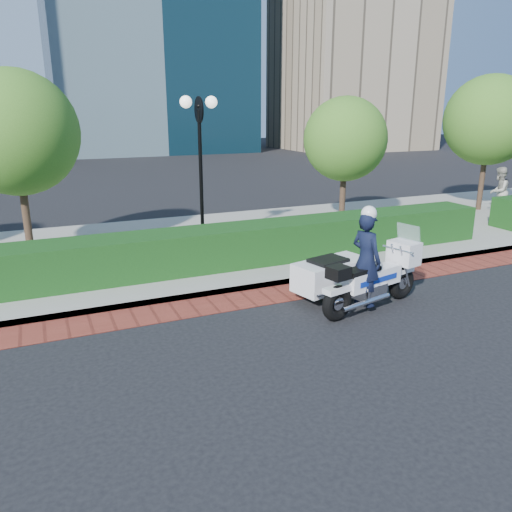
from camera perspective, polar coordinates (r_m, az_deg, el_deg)
name	(u,v)px	position (r m, az deg, el deg)	size (l,w,h in m)	color
ground	(239,332)	(9.46, -1.98, -8.72)	(120.00, 120.00, 0.00)	black
brick_strip	(213,305)	(10.75, -4.98, -5.55)	(60.00, 1.00, 0.01)	maroon
sidewalk	(162,249)	(14.85, -10.67, 0.74)	(60.00, 8.00, 0.15)	gray
hedge_main	(184,251)	(12.45, -8.21, 0.56)	(18.00, 1.20, 1.00)	black
lamppost	(200,150)	(13.84, -6.40, 11.95)	(1.02, 0.70, 4.21)	black
tree_b	(15,133)	(14.47, -25.81, 12.54)	(3.20, 3.20, 4.89)	#332319
tree_c	(345,139)	(17.42, 10.17, 12.99)	(2.80, 2.80, 4.30)	#332319
tree_d	(489,120)	(21.69, 25.13, 13.86)	(3.40, 3.40, 5.16)	#332319
tower_right	(356,5)	(56.42, 11.33, 26.34)	(14.00, 12.00, 28.00)	gray
police_motorcycle	(354,271)	(10.67, 11.16, -1.68)	(2.71, 1.95, 2.21)	black
pedestrian	(499,191)	(20.92, 25.97, 6.66)	(0.88, 0.69, 1.82)	#A39F90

